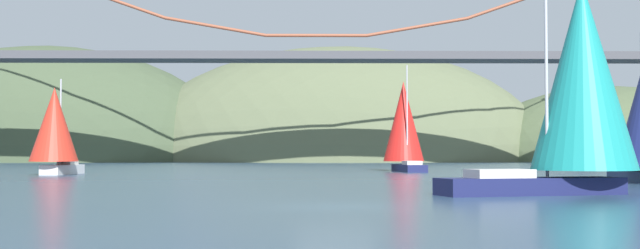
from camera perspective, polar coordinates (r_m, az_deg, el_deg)
ground_plane at (r=25.91m, az=1.11°, el=-5.94°), size 360.00×360.00×0.00m
headland_center at (r=160.95m, az=1.42°, el=-2.69°), size 85.88×44.00×46.83m
headland_left at (r=169.74m, az=-19.29°, el=-2.54°), size 79.08×44.00×46.95m
headland_right at (r=171.95m, az=20.08°, el=-2.52°), size 57.47×44.00×30.73m
suspension_bridge at (r=121.82m, az=-0.27°, el=5.20°), size 144.61×6.00×36.16m
sailboat_red_spinnaker at (r=76.35m, az=6.07°, el=-0.01°), size 4.32×7.81×10.08m
sailboat_scarlet_sail at (r=66.50m, az=-18.58°, el=-0.23°), size 4.15×6.66×7.77m
sailboat_teal_sail at (r=35.58m, az=18.17°, el=2.93°), size 9.34×5.50×10.08m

